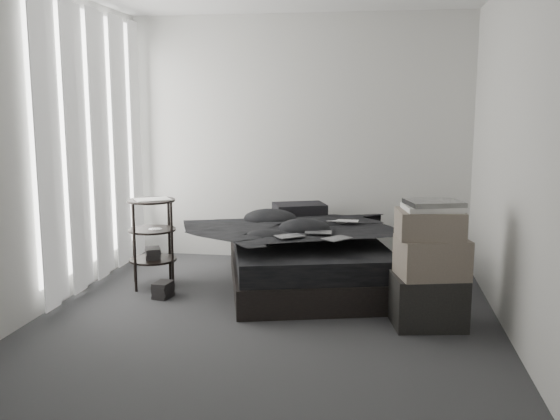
# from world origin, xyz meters

# --- Properties ---
(floor) EXTENTS (3.60, 4.20, 0.01)m
(floor) POSITION_xyz_m (0.00, 0.00, 0.00)
(floor) COLOR #343537
(floor) RESTS_ON ground
(wall_back) EXTENTS (3.60, 0.01, 2.60)m
(wall_back) POSITION_xyz_m (0.00, 2.10, 1.30)
(wall_back) COLOR silver
(wall_back) RESTS_ON ground
(wall_front) EXTENTS (3.60, 0.01, 2.60)m
(wall_front) POSITION_xyz_m (0.00, -2.10, 1.30)
(wall_front) COLOR silver
(wall_front) RESTS_ON ground
(wall_left) EXTENTS (0.01, 4.20, 2.60)m
(wall_left) POSITION_xyz_m (-1.80, 0.00, 1.30)
(wall_left) COLOR silver
(wall_left) RESTS_ON ground
(wall_right) EXTENTS (0.01, 4.20, 2.60)m
(wall_right) POSITION_xyz_m (1.80, 0.00, 1.30)
(wall_right) COLOR silver
(wall_right) RESTS_ON ground
(window_left) EXTENTS (0.02, 2.00, 2.30)m
(window_left) POSITION_xyz_m (-1.78, 0.90, 1.35)
(window_left) COLOR white
(window_left) RESTS_ON wall_left
(curtain_left) EXTENTS (0.06, 2.12, 2.48)m
(curtain_left) POSITION_xyz_m (-1.73, 0.90, 1.28)
(curtain_left) COLOR white
(curtain_left) RESTS_ON wall_left
(bed) EXTENTS (1.77, 2.08, 0.24)m
(bed) POSITION_xyz_m (0.22, 1.02, 0.12)
(bed) COLOR black
(bed) RESTS_ON floor
(mattress) EXTENTS (1.70, 2.02, 0.19)m
(mattress) POSITION_xyz_m (0.22, 1.02, 0.34)
(mattress) COLOR black
(mattress) RESTS_ON bed
(duvet) EXTENTS (1.67, 1.82, 0.21)m
(duvet) POSITION_xyz_m (0.23, 0.98, 0.54)
(duvet) COLOR black
(duvet) RESTS_ON mattress
(pillow_lower) EXTENTS (0.62, 0.49, 0.12)m
(pillow_lower) POSITION_xyz_m (0.00, 1.68, 0.50)
(pillow_lower) COLOR black
(pillow_lower) RESTS_ON mattress
(pillow_upper) EXTENTS (0.60, 0.50, 0.11)m
(pillow_upper) POSITION_xyz_m (0.06, 1.68, 0.61)
(pillow_upper) COLOR black
(pillow_upper) RESTS_ON pillow_lower
(laptop) EXTENTS (0.30, 0.20, 0.02)m
(laptop) POSITION_xyz_m (0.53, 1.15, 0.66)
(laptop) COLOR silver
(laptop) RESTS_ON duvet
(comic_a) EXTENTS (0.27, 0.25, 0.01)m
(comic_a) POSITION_xyz_m (0.13, 0.50, 0.65)
(comic_a) COLOR black
(comic_a) RESTS_ON duvet
(comic_b) EXTENTS (0.23, 0.16, 0.01)m
(comic_b) POSITION_xyz_m (0.35, 0.69, 0.65)
(comic_b) COLOR black
(comic_b) RESTS_ON duvet
(comic_c) EXTENTS (0.26, 0.27, 0.01)m
(comic_c) POSITION_xyz_m (0.52, 0.47, 0.66)
(comic_c) COLOR black
(comic_c) RESTS_ON duvet
(side_stand) EXTENTS (0.57, 0.57, 0.80)m
(side_stand) POSITION_xyz_m (-1.20, 0.84, 0.40)
(side_stand) COLOR black
(side_stand) RESTS_ON floor
(papers) EXTENTS (0.38, 0.36, 0.02)m
(papers) POSITION_xyz_m (-1.18, 0.84, 0.81)
(papers) COLOR white
(papers) RESTS_ON side_stand
(floor_books) EXTENTS (0.14, 0.20, 0.13)m
(floor_books) POSITION_xyz_m (-0.98, 0.50, 0.07)
(floor_books) COLOR black
(floor_books) RESTS_ON floor
(box_lower) EXTENTS (0.59, 0.50, 0.39)m
(box_lower) POSITION_xyz_m (1.24, 0.13, 0.19)
(box_lower) COLOR black
(box_lower) RESTS_ON floor
(box_mid) EXTENTS (0.57, 0.49, 0.30)m
(box_mid) POSITION_xyz_m (1.25, 0.12, 0.54)
(box_mid) COLOR #6E6256
(box_mid) RESTS_ON box_lower
(box_upper) EXTENTS (0.51, 0.43, 0.21)m
(box_upper) POSITION_xyz_m (1.23, 0.13, 0.79)
(box_upper) COLOR #6E6256
(box_upper) RESTS_ON box_mid
(art_book_white) EXTENTS (0.45, 0.38, 0.04)m
(art_book_white) POSITION_xyz_m (1.24, 0.13, 0.91)
(art_book_white) COLOR silver
(art_book_white) RESTS_ON box_upper
(art_book_snake) EXTENTS (0.46, 0.40, 0.04)m
(art_book_snake) POSITION_xyz_m (1.25, 0.12, 0.95)
(art_book_snake) COLOR silver
(art_book_snake) RESTS_ON art_book_white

